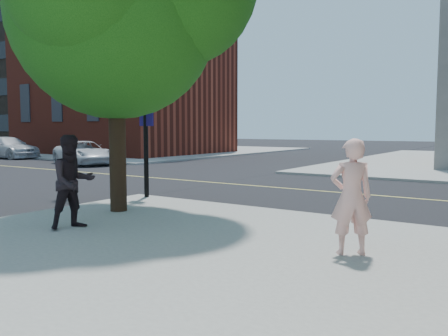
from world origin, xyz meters
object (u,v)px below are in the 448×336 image
Objects in this scene: pedestrian at (73,182)px; car_b at (8,148)px; signal_pole at (90,68)px; man_on_phone at (351,197)px; car_a at (83,153)px.

pedestrian is 0.36× the size of car_b.
car_b is (-19.25, 8.80, -3.25)m from signal_pole.
signal_pole is (-9.34, 2.77, 2.97)m from man_on_phone.
man_on_phone is at bearing -98.87° from car_a.
man_on_phone is at bearing -115.60° from car_b.
pedestrian is 26.59m from car_b.
man_on_phone is 10.19m from signal_pole.
signal_pole is at bearing -108.14° from car_a.
signal_pole reaches higher than car_b.
car_b reaches higher than car_a.
signal_pole is 21.41m from car_b.
car_a is (-14.22, 11.94, -0.37)m from pedestrian.
signal_pole is at bearing -51.50° from man_on_phone.
man_on_phone is at bearing -61.07° from pedestrian.
signal_pole reaches higher than man_on_phone.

